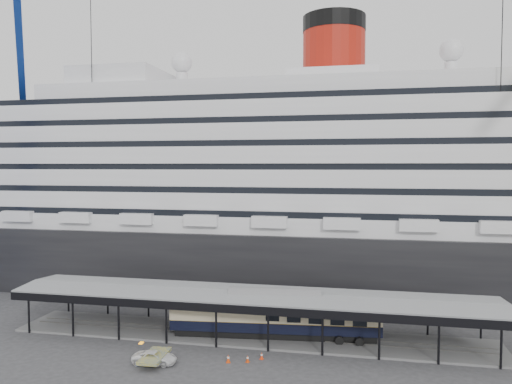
# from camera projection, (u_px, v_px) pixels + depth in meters

# --- Properties ---
(ground) EXTENTS (200.00, 200.00, 0.00)m
(ground) POSITION_uv_depth(u_px,v_px,m) (240.00, 352.00, 53.09)
(ground) COLOR #343436
(ground) RESTS_ON ground
(cruise_ship) EXTENTS (130.00, 30.00, 43.90)m
(cruise_ship) POSITION_uv_depth(u_px,v_px,m) (285.00, 175.00, 83.41)
(cruise_ship) COLOR black
(cruise_ship) RESTS_ON ground
(platform_canopy) EXTENTS (56.00, 9.18, 5.30)m
(platform_canopy) POSITION_uv_depth(u_px,v_px,m) (250.00, 317.00, 57.85)
(platform_canopy) COLOR slate
(platform_canopy) RESTS_ON ground
(port_truck) EXTENTS (4.53, 2.27, 1.23)m
(port_truck) POSITION_uv_depth(u_px,v_px,m) (155.00, 358.00, 50.02)
(port_truck) COLOR white
(port_truck) RESTS_ON ground
(pullman_carriage) EXTENTS (24.13, 5.35, 23.51)m
(pullman_carriage) POSITION_uv_depth(u_px,v_px,m) (275.00, 314.00, 57.24)
(pullman_carriage) COLOR black
(pullman_carriage) RESTS_ON ground
(traffic_cone_left) EXTENTS (0.47, 0.47, 0.74)m
(traffic_cone_left) POSITION_uv_depth(u_px,v_px,m) (248.00, 359.00, 50.37)
(traffic_cone_left) COLOR #D23D0B
(traffic_cone_left) RESTS_ON ground
(traffic_cone_mid) EXTENTS (0.54, 0.54, 0.83)m
(traffic_cone_mid) POSITION_uv_depth(u_px,v_px,m) (228.00, 358.00, 50.30)
(traffic_cone_mid) COLOR #D93E0C
(traffic_cone_mid) RESTS_ON ground
(traffic_cone_right) EXTENTS (0.45, 0.45, 0.73)m
(traffic_cone_right) POSITION_uv_depth(u_px,v_px,m) (262.00, 356.00, 51.17)
(traffic_cone_right) COLOR #F5390D
(traffic_cone_right) RESTS_ON ground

